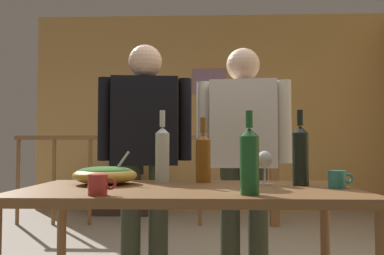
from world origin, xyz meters
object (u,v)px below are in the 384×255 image
Objects in this scene: stair_railing at (183,168)px; salad_bowl at (105,174)px; flat_screen_tv at (126,165)px; person_standing_right at (244,146)px; wine_bottle_amber at (203,156)px; person_standing_left at (145,143)px; mug_teal at (338,179)px; wine_bottle_clear at (162,153)px; serving_table at (189,202)px; wine_glass at (265,161)px; tv_console at (127,198)px; wine_bottle_green at (249,160)px; wine_bottle_dark at (300,154)px; framed_picture at (209,81)px; mug_red at (98,185)px.

stair_railing is 9.83× the size of salad_bowl.
flat_screen_tv is 0.30× the size of person_standing_right.
wine_bottle_amber is 0.63m from person_standing_left.
wine_bottle_clear is at bearing 162.44° from mug_teal.
wine_glass is (0.37, 0.15, 0.19)m from serving_table.
wine_bottle_clear is at bearing 51.69° from person_standing_right.
wine_bottle_amber is at bearing 156.53° from mug_teal.
person_standing_right is at bearing 173.93° from person_standing_left.
wine_bottle_clear is (-0.22, -0.00, 0.02)m from wine_bottle_amber.
flat_screen_tv reaches higher than mug_teal.
wine_glass is at bearing -68.30° from tv_console.
wine_bottle_green is 0.52m from mug_teal.
wine_bottle_dark is 0.69m from person_standing_right.
framed_picture is at bearing -104.24° from person_standing_left.
tv_console is at bearing 111.70° from wine_glass.
wine_bottle_dark is 1.11× the size of wine_bottle_green.
wine_bottle_amber reaches higher than wine_bottle_green.
mug_red is at bearing -108.10° from wine_bottle_clear.
mug_teal is (0.62, -0.27, -0.10)m from wine_bottle_amber.
stair_railing reaches higher than serving_table.
mug_teal is 0.07× the size of person_standing_left.
wine_bottle_green is 1.04m from person_standing_right.
wine_glass is at bearing -12.66° from wine_bottle_clear.
person_standing_left is at bearing 138.84° from wine_glass.
wine_glass is at bearing 32.54° from mug_red.
person_standing_right is (0.26, 0.49, 0.06)m from wine_bottle_amber.
framed_picture is 4.34m from wine_bottle_green.
tv_console is 3.93m from wine_bottle_dark.
serving_table is 0.35m from wine_bottle_amber.
framed_picture is 4.42m from mug_red.
wine_bottle_dark is (1.57, -3.52, 0.22)m from flat_screen_tv.
person_standing_right reaches higher than wine_bottle_dark.
flat_screen_tv is (-0.82, 0.75, 0.00)m from stair_railing.
serving_table is 13.34× the size of mug_teal.
person_standing_left is at bearing -93.46° from stair_railing.
tv_console is 2.69× the size of wine_bottle_green.
framed_picture is 1.39× the size of wine_bottle_amber.
wine_bottle_amber reaches higher than flat_screen_tv.
wine_bottle_clear reaches higher than wine_bottle_green.
wine_bottle_dark reaches higher than mug_red.
serving_table is at bearing -179.70° from mug_teal.
framed_picture is 2.84× the size of wine_glass.
flat_screen_tv is 1.26× the size of wine_bottle_dark.
wine_glass is 0.86m from mug_red.
framed_picture is at bearing 88.11° from serving_table.
salad_bowl is 0.52m from wine_bottle_amber.
tv_console is 2.42× the size of wine_bottle_dark.
wine_glass is at bearing -21.61° from wine_bottle_amber.
framed_picture is 3.81m from wine_bottle_amber.
flat_screen_tv is 3.77m from serving_table.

